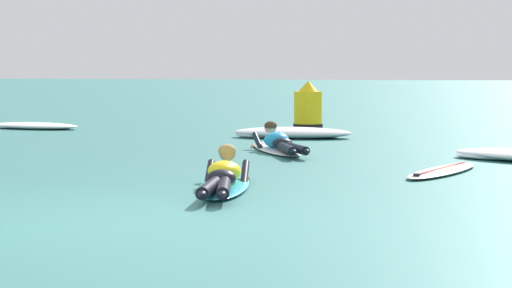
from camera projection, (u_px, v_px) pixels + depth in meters
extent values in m
plane|color=#387A75|center=(277.00, 136.00, 18.31)|extent=(120.00, 120.00, 0.00)
ellipsoid|color=#2DB2D1|center=(224.00, 186.00, 10.74)|extent=(0.88, 2.36, 0.07)
ellipsoid|color=#2DB2D1|center=(231.00, 173.00, 11.84)|extent=(0.23, 0.23, 0.06)
ellipsoid|color=yellow|center=(224.00, 171.00, 10.78)|extent=(0.49, 0.73, 0.35)
ellipsoid|color=black|center=(221.00, 178.00, 10.39)|extent=(0.37, 0.32, 0.20)
cylinder|color=black|center=(209.00, 188.00, 9.80)|extent=(0.20, 0.91, 0.14)
ellipsoid|color=black|center=(202.00, 194.00, 9.35)|extent=(0.13, 0.23, 0.08)
cylinder|color=black|center=(224.00, 188.00, 9.79)|extent=(0.31, 0.91, 0.14)
ellipsoid|color=black|center=(222.00, 194.00, 9.34)|extent=(0.13, 0.23, 0.08)
cylinder|color=black|center=(209.00, 174.00, 11.17)|extent=(0.16, 0.56, 0.32)
sphere|color=tan|center=(212.00, 178.00, 11.54)|extent=(0.09, 0.09, 0.09)
cylinder|color=black|center=(245.00, 174.00, 11.13)|extent=(0.16, 0.56, 0.32)
sphere|color=tan|center=(246.00, 179.00, 11.48)|extent=(0.09, 0.09, 0.09)
sphere|color=tan|center=(227.00, 153.00, 11.16)|extent=(0.21, 0.21, 0.21)
ellipsoid|color=#AD894C|center=(227.00, 150.00, 11.14)|extent=(0.24, 0.23, 0.16)
ellipsoid|color=white|center=(277.00, 150.00, 15.12)|extent=(1.39, 2.20, 0.07)
ellipsoid|color=white|center=(262.00, 144.00, 16.12)|extent=(0.26, 0.26, 0.06)
ellipsoid|color=#1E9EDB|center=(276.00, 140.00, 15.16)|extent=(0.64, 0.77, 0.35)
ellipsoid|color=black|center=(282.00, 144.00, 14.78)|extent=(0.42, 0.39, 0.20)
cylinder|color=black|center=(287.00, 149.00, 14.21)|extent=(0.43, 0.84, 0.14)
ellipsoid|color=black|center=(293.00, 151.00, 13.80)|extent=(0.18, 0.24, 0.08)
cylinder|color=black|center=(297.00, 149.00, 14.25)|extent=(0.51, 0.81, 0.14)
ellipsoid|color=black|center=(306.00, 151.00, 13.85)|extent=(0.18, 0.24, 0.08)
cylinder|color=black|center=(258.00, 143.00, 15.47)|extent=(0.32, 0.58, 0.34)
sphere|color=tan|center=(253.00, 147.00, 15.85)|extent=(0.09, 0.09, 0.09)
cylinder|color=black|center=(283.00, 142.00, 15.55)|extent=(0.32, 0.58, 0.34)
sphere|color=tan|center=(278.00, 146.00, 15.92)|extent=(0.09, 0.09, 0.09)
sphere|color=tan|center=(270.00, 127.00, 15.52)|extent=(0.21, 0.21, 0.21)
ellipsoid|color=#47331E|center=(271.00, 126.00, 15.50)|extent=(0.28, 0.27, 0.16)
ellipsoid|color=white|center=(442.00, 171.00, 12.23)|extent=(1.26, 2.15, 0.07)
cube|color=red|center=(442.00, 168.00, 12.23)|extent=(0.72, 1.68, 0.01)
cone|color=black|center=(417.00, 180.00, 11.50)|extent=(0.13, 0.13, 0.16)
ellipsoid|color=white|center=(293.00, 133.00, 17.92)|extent=(2.36, 1.03, 0.22)
ellipsoid|color=white|center=(323.00, 134.00, 17.96)|extent=(0.92, 0.65, 0.15)
ellipsoid|color=white|center=(257.00, 135.00, 17.95)|extent=(0.90, 0.60, 0.12)
ellipsoid|color=white|center=(490.00, 156.00, 13.97)|extent=(1.17, 0.80, 0.10)
ellipsoid|color=white|center=(34.00, 126.00, 20.42)|extent=(2.35, 1.25, 0.14)
ellipsoid|color=white|center=(58.00, 127.00, 20.35)|extent=(0.90, 0.66, 0.10)
ellipsoid|color=white|center=(7.00, 127.00, 20.58)|extent=(0.91, 0.78, 0.08)
cylinder|color=yellow|center=(308.00, 110.00, 20.32)|extent=(0.64, 0.64, 0.85)
cone|color=yellow|center=(308.00, 86.00, 20.27)|extent=(0.45, 0.45, 0.24)
cylinder|color=black|center=(308.00, 126.00, 20.36)|extent=(0.67, 0.67, 0.12)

